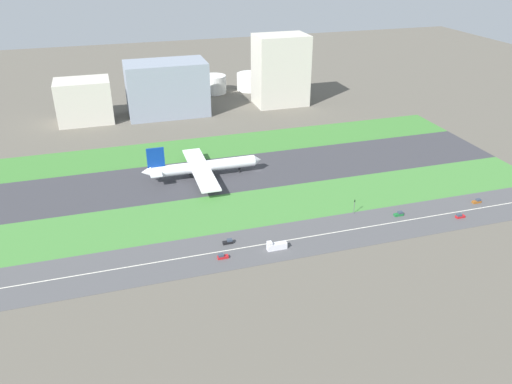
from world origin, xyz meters
The scene contains 20 objects.
ground_plane centered at (0.00, 0.00, 0.00)m, with size 800.00×800.00×0.00m, color #5B564C.
runway centered at (0.00, 0.00, 0.05)m, with size 280.00×46.00×0.10m, color #38383D.
grass_median_north centered at (0.00, 41.00, 0.05)m, with size 280.00×36.00×0.10m, color #3D7A33.
grass_median_south centered at (0.00, -41.00, 0.05)m, with size 280.00×36.00×0.10m, color #427F38.
highway centered at (0.00, -73.00, 0.05)m, with size 280.00×28.00×0.10m, color #4C4C4F.
highway_centerline centered at (0.00, -73.00, 0.11)m, with size 266.00×0.50×0.01m, color silver.
airliner centered at (-31.65, 0.00, 6.23)m, with size 65.00×56.00×19.70m.
car_3 centered at (48.05, -68.00, 0.92)m, with size 4.40×1.80×2.00m.
car_2 centered at (-33.86, -68.00, 0.92)m, with size 4.40×1.80×2.00m.
car_0 centered at (73.92, -78.00, 0.92)m, with size 4.40×1.80×2.00m.
truck_0 centered at (-15.86, -78.00, 1.67)m, with size 8.40×2.50×4.00m.
car_1 centered at (-38.88, -78.00, 0.92)m, with size 4.40×1.80×2.00m.
car_4 centered at (91.21, -68.00, 0.92)m, with size 4.40×1.80×2.00m.
traffic_light centered at (28.82, -60.01, 4.29)m, with size 0.36×0.50×7.20m.
terminal_building centered at (-90.00, 114.00, 14.67)m, with size 36.65×26.39×29.34m, color beige.
hangar_building centered at (-32.71, 114.00, 18.94)m, with size 56.60×32.05×37.87m, color gray.
office_tower centered at (53.34, 114.00, 25.99)m, with size 38.80×26.95×51.98m, color beige.
fuel_tank_west centered at (-21.46, 159.00, 8.67)m, with size 20.31×20.31×17.35m, color silver.
fuel_tank_centre centered at (11.17, 159.00, 7.15)m, with size 20.53×20.53×14.29m, color silver.
fuel_tank_east centered at (42.88, 159.00, 6.92)m, with size 22.96×22.96×13.84m, color silver.
Camera 1 is at (-75.44, -244.37, 116.68)m, focal length 35.46 mm.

